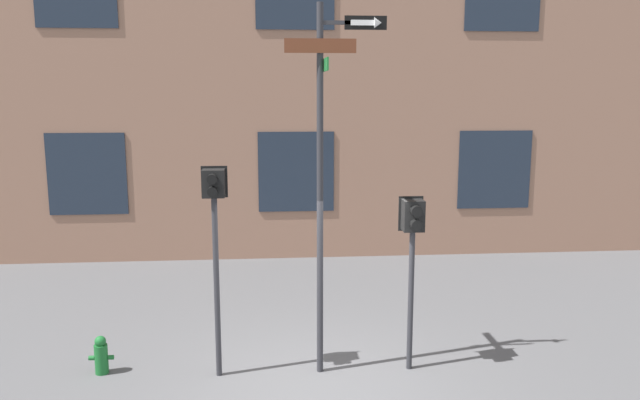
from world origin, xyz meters
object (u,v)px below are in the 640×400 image
pedestrian_signal_right (413,236)px  fire_hydrant (101,355)px  street_sign_pole (325,161)px  pedestrian_signal_left (215,217)px

pedestrian_signal_right → fire_hydrant: 4.74m
street_sign_pole → fire_hydrant: size_ratio=9.16×
pedestrian_signal_left → fire_hydrant: size_ratio=5.32×
street_sign_pole → pedestrian_signal_right: size_ratio=2.03×
pedestrian_signal_right → fire_hydrant: bearing=177.1°
pedestrian_signal_right → fire_hydrant: size_ratio=4.51×
street_sign_pole → pedestrian_signal_left: 1.68m
street_sign_pole → fire_hydrant: bearing=176.5°
street_sign_pole → pedestrian_signal_left: (-1.50, -0.01, -0.74)m
fire_hydrant → pedestrian_signal_right: bearing=-2.9°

